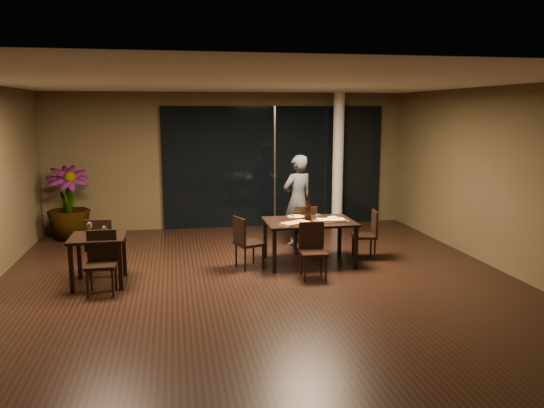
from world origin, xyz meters
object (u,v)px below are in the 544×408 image
Objects in this scene: chair_main_left at (245,240)px; bottle_c at (309,209)px; main_table at (309,225)px; bottle_b at (309,213)px; chair_main_near at (313,247)px; chair_side_near at (102,259)px; chair_main_right at (368,232)px; bottle_a at (307,210)px; chair_main_far at (305,227)px; side_table at (98,244)px; potted_plant at (68,203)px; chair_side_far at (100,243)px; diner at (298,200)px.

bottle_c reaches higher than chair_main_left.
bottle_c is (1.15, 0.25, 0.43)m from chair_main_left.
chair_main_left is 1.26m from bottle_c.
main_table is 0.21m from bottle_b.
chair_main_near is 0.96× the size of chair_side_near.
chair_main_right is at bearing 13.54° from chair_side_near.
bottle_c reaches higher than bottle_a.
chair_main_far is at bearing 83.93° from bottle_c.
chair_side_near is at bearing -76.89° from side_table.
chair_main_right is 0.96× the size of chair_side_near.
chair_main_right is at bearing 1.85° from bottle_b.
chair_main_far is at bearing 83.88° from chair_main_near.
potted_plant is (-0.97, 3.10, 0.12)m from side_table.
chair_side_far is at bearing -178.42° from bottle_a.
chair_main_far is 0.60× the size of potted_plant.
potted_plant is (-5.48, 2.51, 0.26)m from chair_main_right.
chair_main_right is 1.16m from bottle_c.
bottle_b reaches higher than chair_side_near.
chair_side_far is 1.02× the size of chair_side_near.
side_table is 0.45× the size of diner.
bottle_c is (0.17, 0.90, 0.43)m from chair_main_near.
diner is at bearing 26.99° from side_table.
chair_main_near is (3.26, -0.25, -0.14)m from side_table.
bottle_b is 0.77× the size of bottle_c.
potted_plant is (-4.24, 3.35, 0.26)m from chair_main_near.
bottle_b is (0.01, 0.06, 0.20)m from main_table.
chair_side_near reaches higher than chair_main_right.
chair_side_near reaches higher than chair_main_far.
bottle_a is 0.05m from bottle_b.
potted_plant is at bearing -37.97° from diner.
side_table is 3.47m from bottle_b.
bottle_a is at bearing -172.07° from chair_side_far.
chair_main_near is 5.41m from potted_plant.
bottle_c is at bearing -29.06° from potted_plant.
chair_main_left is (-1.21, -0.74, -0.01)m from chair_main_far.
chair_main_near is 2.66× the size of bottle_a.
bottle_a reaches higher than side_table.
chair_main_left is (2.28, 0.40, -0.13)m from side_table.
chair_side_near reaches higher than chair_main_left.
chair_main_far is at bearing 79.34° from bottle_a.
chair_main_far reaches higher than chair_main_near.
side_table is 0.92× the size of chair_main_right.
chair_side_near is (-3.39, -1.53, 0.00)m from chair_main_far.
bottle_b is at bearing 64.23° from diner.
bottle_a is at bearing -100.15° from chair_main_left.
chair_main_far is 0.70m from bottle_a.
chair_main_far is 0.97× the size of chair_side_far.
side_table is 3.67m from chair_main_far.
chair_main_far is at bearing -78.03° from chair_main_left.
main_table is 5.85× the size of bottle_b.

